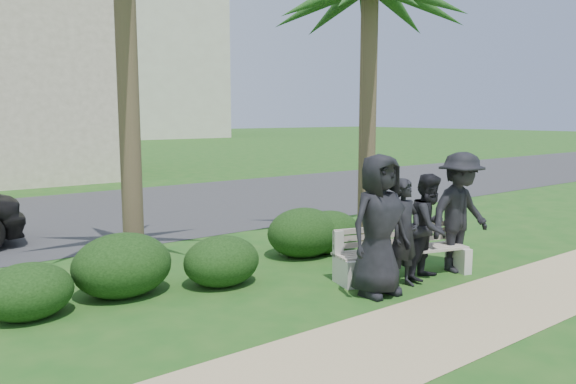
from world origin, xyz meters
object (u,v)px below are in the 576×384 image
at_px(man_b, 404,233).
at_px(man_c, 429,227).
at_px(man_d, 460,212).
at_px(man_a, 379,225).
at_px(park_bench, 402,255).

xyz_separation_m(man_b, man_c, (0.61, 0.05, 0.01)).
bearing_deg(man_d, man_a, -175.83).
xyz_separation_m(man_c, man_d, (0.70, -0.02, 0.14)).
xyz_separation_m(man_b, man_d, (1.31, 0.02, 0.16)).
height_order(man_b, man_d, man_d).
bearing_deg(man_b, man_c, 0.23).
bearing_deg(man_d, man_b, -176.03).
bearing_deg(man_a, man_c, 6.29).
bearing_deg(man_b, man_a, 177.43).
height_order(man_a, man_c, man_a).
distance_m(man_b, man_c, 0.62).
distance_m(man_a, man_d, 1.84).
bearing_deg(man_c, man_a, 168.52).
bearing_deg(man_a, man_b, 4.79).
bearing_deg(man_b, park_bench, 38.63).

